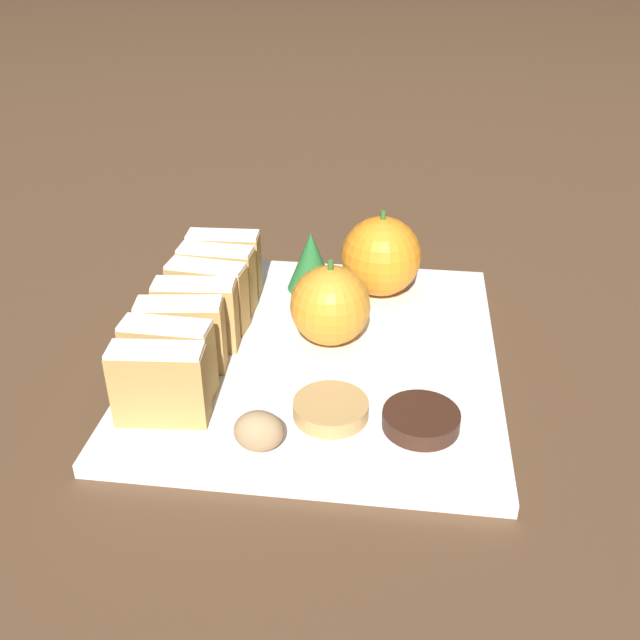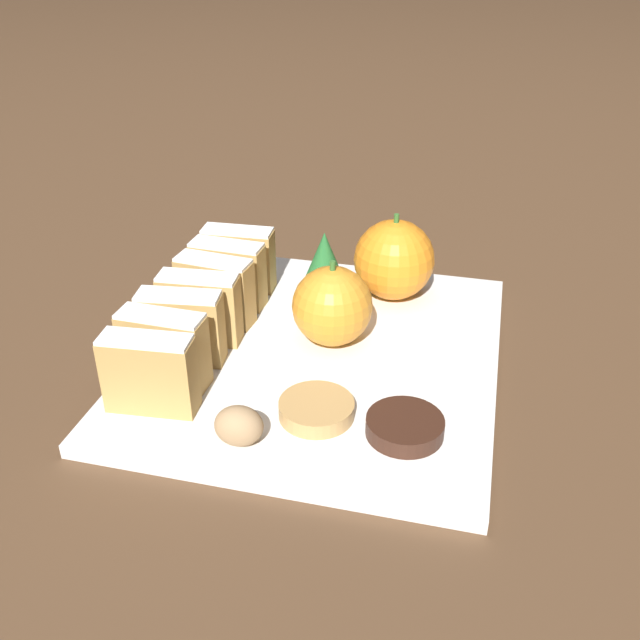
{
  "view_description": "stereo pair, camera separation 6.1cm",
  "coord_description": "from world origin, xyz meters",
  "px_view_note": "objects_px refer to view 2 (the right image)",
  "views": [
    {
      "loc": [
        0.07,
        -0.53,
        0.35
      ],
      "look_at": [
        0.0,
        0.0,
        0.04
      ],
      "focal_mm": 40.0,
      "sensor_mm": 36.0,
      "label": 1
    },
    {
      "loc": [
        0.13,
        -0.51,
        0.35
      ],
      "look_at": [
        0.0,
        0.0,
        0.04
      ],
      "focal_mm": 40.0,
      "sensor_mm": 36.0,
      "label": 2
    }
  ],
  "objects_px": {
    "orange_near": "(394,260)",
    "orange_far": "(332,306)",
    "chocolate_cookie": "(405,426)",
    "walnut": "(239,426)"
  },
  "relations": [
    {
      "from": "orange_near",
      "to": "chocolate_cookie",
      "type": "distance_m",
      "value": 0.22
    },
    {
      "from": "chocolate_cookie",
      "to": "walnut",
      "type": "bearing_deg",
      "value": -161.8
    },
    {
      "from": "orange_near",
      "to": "orange_far",
      "type": "distance_m",
      "value": 0.11
    },
    {
      "from": "orange_near",
      "to": "orange_far",
      "type": "relative_size",
      "value": 1.1
    },
    {
      "from": "orange_far",
      "to": "chocolate_cookie",
      "type": "relative_size",
      "value": 1.36
    },
    {
      "from": "orange_near",
      "to": "walnut",
      "type": "bearing_deg",
      "value": -106.33
    },
    {
      "from": "orange_far",
      "to": "chocolate_cookie",
      "type": "bearing_deg",
      "value": -54.34
    },
    {
      "from": "walnut",
      "to": "orange_far",
      "type": "bearing_deg",
      "value": 77.45
    },
    {
      "from": "orange_far",
      "to": "walnut",
      "type": "bearing_deg",
      "value": -102.55
    },
    {
      "from": "orange_far",
      "to": "walnut",
      "type": "xyz_separation_m",
      "value": [
        -0.03,
        -0.15,
        -0.02
      ]
    }
  ]
}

